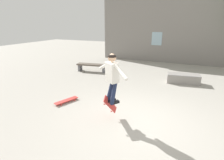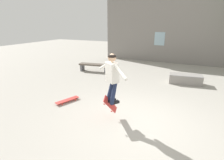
# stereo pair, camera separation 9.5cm
# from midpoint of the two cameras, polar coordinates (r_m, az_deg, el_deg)

# --- Properties ---
(ground_plane) EXTENTS (40.00, 40.00, 0.00)m
(ground_plane) POSITION_cam_midpoint_polar(r_m,az_deg,el_deg) (5.18, 7.64, -13.31)
(ground_plane) COLOR #A39E93
(building_backdrop) EXTENTS (10.50, 0.52, 5.98)m
(building_backdrop) POSITION_cam_midpoint_polar(r_m,az_deg,el_deg) (12.94, 20.42, 16.37)
(building_backdrop) COLOR gray
(building_backdrop) RESTS_ON ground_plane
(park_bench) EXTENTS (1.76, 0.68, 0.45)m
(park_bench) POSITION_cam_midpoint_polar(r_m,az_deg,el_deg) (10.15, -5.66, 4.60)
(park_bench) COLOR brown
(park_bench) RESTS_ON ground_plane
(skate_ledge) EXTENTS (1.49, 0.73, 0.44)m
(skate_ledge) POSITION_cam_midpoint_polar(r_m,az_deg,el_deg) (8.77, 23.11, 0.30)
(skate_ledge) COLOR gray
(skate_ledge) RESTS_ON ground_plane
(skater) EXTENTS (1.12, 0.78, 1.35)m
(skater) POSITION_cam_midpoint_polar(r_m,az_deg,el_deg) (4.54, 0.61, 1.78)
(skater) COLOR silver
(skateboard_flipping) EXTENTS (0.18, 0.67, 0.72)m
(skateboard_flipping) POSITION_cam_midpoint_polar(r_m,az_deg,el_deg) (4.96, 0.02, -8.04)
(skateboard_flipping) COLOR red
(skateboard_resting) EXTENTS (0.49, 0.89, 0.08)m
(skateboard_resting) POSITION_cam_midpoint_polar(r_m,az_deg,el_deg) (6.46, -13.94, -6.35)
(skateboard_resting) COLOR red
(skateboard_resting) RESTS_ON ground_plane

